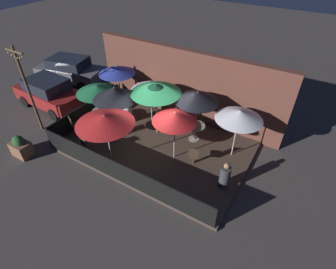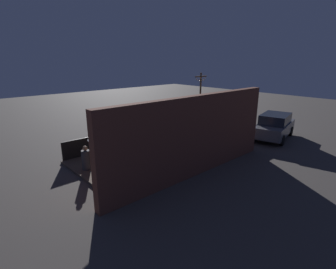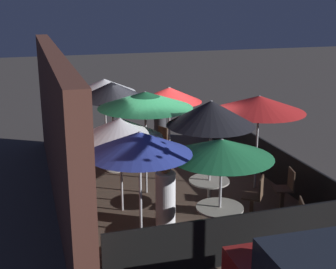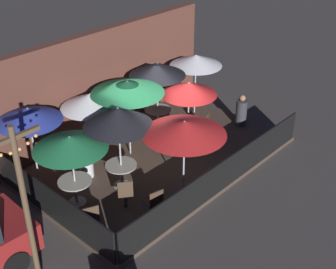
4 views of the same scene
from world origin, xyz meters
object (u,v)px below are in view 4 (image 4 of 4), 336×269
at_px(dining_table_2, 75,185).
at_px(patron_1, 241,112).
at_px(patio_umbrella_6, 28,115).
at_px(light_post, 26,208).
at_px(patio_umbrella_2, 70,143).
at_px(patron_0, 85,158).
at_px(patio_umbrella_4, 196,60).
at_px(patio_umbrella_8, 91,100).
at_px(patio_chair_1, 90,218).
at_px(dining_table_1, 158,113).
at_px(patio_chair_2, 125,192).
at_px(patio_chair_3, 204,123).
at_px(patio_umbrella_7, 184,128).
at_px(patio_umbrella_3, 189,89).
at_px(patio_chair_0, 154,203).
at_px(patio_umbrella_0, 118,117).
at_px(patio_umbrella_1, 157,69).
at_px(patio_umbrella_5, 127,87).
at_px(dining_table_0, 121,169).

xyz_separation_m(dining_table_2, patron_1, (6.64, -0.74, -0.07)).
relative_size(patio_umbrella_6, light_post, 0.58).
relative_size(patio_umbrella_2, patron_0, 1.48).
bearing_deg(patio_umbrella_4, patio_umbrella_8, 174.48).
bearing_deg(patio_chair_1, patio_umbrella_2, -0.00).
bearing_deg(dining_table_1, light_post, -156.40).
height_order(patio_chair_2, patron_1, patron_1).
xyz_separation_m(patio_umbrella_8, patron_1, (4.74, -2.25, -1.40)).
height_order(patio_chair_2, patio_chair_3, patio_chair_2).
bearing_deg(patio_umbrella_8, patio_umbrella_7, -84.98).
relative_size(patio_umbrella_2, patron_1, 1.81).
distance_m(patio_umbrella_3, patio_chair_0, 4.03).
xyz_separation_m(patio_umbrella_2, dining_table_2, (0.00, 0.00, -1.32)).
relative_size(patio_umbrella_7, patio_chair_1, 2.50).
height_order(patron_0, light_post, light_post).
xyz_separation_m(patio_umbrella_0, patio_umbrella_6, (-1.49, 1.91, -0.04)).
bearing_deg(patio_umbrella_2, patio_umbrella_6, 94.99).
xyz_separation_m(patio_umbrella_1, patio_chair_1, (-5.00, -2.49, -1.71)).
xyz_separation_m(patio_umbrella_3, patron_0, (-3.28, 1.11, -1.43)).
xyz_separation_m(patio_umbrella_5, patio_chair_0, (-1.76, -2.75, -1.80)).
bearing_deg(patio_umbrella_7, patio_umbrella_8, 95.02).
height_order(patio_umbrella_7, light_post, light_post).
bearing_deg(dining_table_0, patio_chair_0, -103.53).
xyz_separation_m(patio_umbrella_4, light_post, (-8.68, -2.88, 0.15)).
bearing_deg(patio_umbrella_2, patio_umbrella_0, -13.70).
bearing_deg(patron_0, patio_umbrella_5, 130.74).
distance_m(dining_table_0, dining_table_1, 3.45).
distance_m(patio_umbrella_7, patron_0, 3.32).
relative_size(patio_umbrella_1, light_post, 0.59).
xyz_separation_m(patio_umbrella_3, patio_chair_0, (-3.31, -1.69, -1.56)).
bearing_deg(patio_umbrella_0, patron_1, -4.46).
relative_size(patio_umbrella_7, patron_0, 1.67).
xyz_separation_m(patio_umbrella_8, patio_chair_1, (-2.45, -2.80, -1.39)).
distance_m(patio_umbrella_6, dining_table_2, 2.26).
relative_size(patio_chair_2, patron_0, 0.66).
relative_size(patio_umbrella_2, patio_umbrella_8, 0.98).
distance_m(patio_umbrella_0, patio_umbrella_8, 1.95).
distance_m(patio_umbrella_2, dining_table_1, 4.78).
bearing_deg(patio_chair_2, patio_umbrella_3, -39.94).
height_order(patio_chair_1, patio_chair_3, patio_chair_1).
relative_size(patio_umbrella_1, patio_chair_0, 2.67).
bearing_deg(light_post, patio_umbrella_2, 36.97).
height_order(patio_umbrella_3, patio_umbrella_6, patio_umbrella_6).
bearing_deg(patio_umbrella_5, patio_umbrella_7, -100.72).
bearing_deg(patio_umbrella_8, patio_umbrella_4, -5.52).
bearing_deg(patio_umbrella_6, patio_chair_1, -98.12).
distance_m(patio_umbrella_5, patio_umbrella_7, 2.71).
xyz_separation_m(dining_table_1, patron_1, (2.19, -1.94, -0.11)).
relative_size(patio_umbrella_4, patio_umbrella_5, 0.89).
xyz_separation_m(patio_umbrella_5, patron_0, (-1.72, 0.04, -1.68)).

